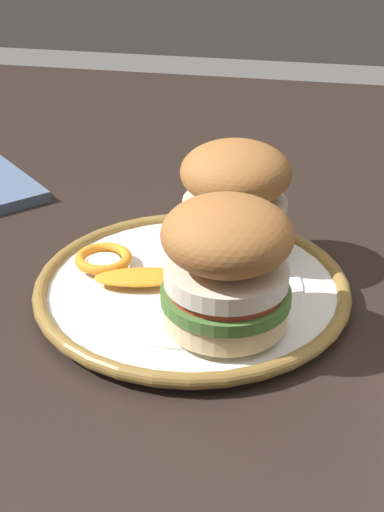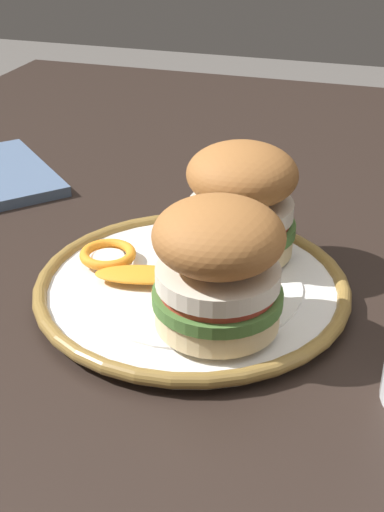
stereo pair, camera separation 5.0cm
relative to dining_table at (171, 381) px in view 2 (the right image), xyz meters
The scene contains 7 objects.
dining_table is the anchor object (origin of this frame).
dinner_plate 0.10m from the dining_table, 127.31° to the left, with size 0.27×0.27×0.02m.
sandwich_half_left 0.18m from the dining_table, 150.52° to the left, with size 0.11×0.11×0.10m.
sandwich_half_right 0.17m from the dining_table, 51.49° to the left, with size 0.11×0.11×0.10m.
orange_peel_curled 0.13m from the dining_table, 109.69° to the right, with size 0.07×0.07×0.01m.
orange_peel_strip_long 0.11m from the dining_table, 92.21° to the right, with size 0.05×0.08×0.01m.
folded_napkin 0.35m from the dining_table, 125.01° to the right, with size 0.18×0.10×0.01m, color slate.
Camera 2 is at (0.47, 0.17, 1.08)m, focal length 49.50 mm.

